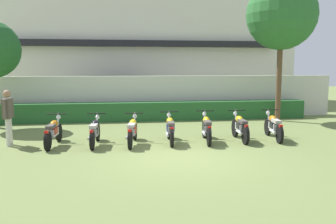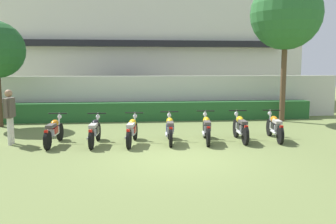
{
  "view_description": "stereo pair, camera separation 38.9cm",
  "coord_description": "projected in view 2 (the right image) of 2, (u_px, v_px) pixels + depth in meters",
  "views": [
    {
      "loc": [
        -1.61,
        -9.15,
        2.47
      ],
      "look_at": [
        0.0,
        2.25,
        0.95
      ],
      "focal_mm": 37.87,
      "sensor_mm": 36.0,
      "label": 1
    },
    {
      "loc": [
        -1.22,
        -9.2,
        2.47
      ],
      "look_at": [
        0.0,
        2.25,
        0.95
      ],
      "focal_mm": 37.87,
      "sensor_mm": 36.0,
      "label": 2
    }
  ],
  "objects": [
    {
      "name": "tree_far_side",
      "position": [
        286.0,
        14.0,
        15.23
      ],
      "size": [
        3.06,
        3.06,
        6.2
      ],
      "color": "brown",
      "rests_on": "ground"
    },
    {
      "name": "ground",
      "position": [
        177.0,
        158.0,
        9.52
      ],
      "size": [
        60.0,
        60.0,
        0.0
      ],
      "primitive_type": "plane",
      "color": "olive"
    },
    {
      "name": "motorcycle_in_row_3",
      "position": [
        170.0,
        129.0,
        11.36
      ],
      "size": [
        0.6,
        1.83,
        0.96
      ],
      "rotation": [
        0.0,
        0.0,
        1.5
      ],
      "color": "black",
      "rests_on": "ground"
    },
    {
      "name": "motorcycle_in_row_4",
      "position": [
        206.0,
        128.0,
        11.46
      ],
      "size": [
        0.6,
        1.94,
        0.97
      ],
      "rotation": [
        0.0,
        0.0,
        1.44
      ],
      "color": "black",
      "rests_on": "ground"
    },
    {
      "name": "inspector_person",
      "position": [
        10.0,
        112.0,
        11.04
      ],
      "size": [
        0.23,
        0.69,
        1.73
      ],
      "color": "silver",
      "rests_on": "ground"
    },
    {
      "name": "hedge_row",
      "position": [
        158.0,
        111.0,
        16.06
      ],
      "size": [
        14.12,
        0.7,
        0.83
      ],
      "primitive_type": "cube",
      "color": "#28602D",
      "rests_on": "ground"
    },
    {
      "name": "motorcycle_in_row_0",
      "position": [
        54.0,
        131.0,
        11.03
      ],
      "size": [
        0.6,
        1.92,
        0.95
      ],
      "rotation": [
        0.0,
        0.0,
        1.49
      ],
      "color": "black",
      "rests_on": "ground"
    },
    {
      "name": "motorcycle_in_row_6",
      "position": [
        275.0,
        127.0,
        11.79
      ],
      "size": [
        0.6,
        1.93,
        0.95
      ],
      "rotation": [
        0.0,
        0.0,
        1.43
      ],
      "color": "black",
      "rests_on": "ground"
    },
    {
      "name": "compound_wall",
      "position": [
        156.0,
        97.0,
        16.67
      ],
      "size": [
        17.65,
        0.3,
        1.99
      ],
      "primitive_type": "cube",
      "color": "silver",
      "rests_on": "ground"
    },
    {
      "name": "motorcycle_in_row_5",
      "position": [
        241.0,
        127.0,
        11.61
      ],
      "size": [
        0.6,
        1.85,
        0.97
      ],
      "rotation": [
        0.0,
        0.0,
        1.51
      ],
      "color": "black",
      "rests_on": "ground"
    },
    {
      "name": "motorcycle_in_row_1",
      "position": [
        95.0,
        131.0,
        11.08
      ],
      "size": [
        0.6,
        1.86,
        0.95
      ],
      "rotation": [
        0.0,
        0.0,
        1.5
      ],
      "color": "black",
      "rests_on": "ground"
    },
    {
      "name": "motorcycle_in_row_2",
      "position": [
        132.0,
        130.0,
        11.15
      ],
      "size": [
        0.62,
        1.91,
        0.95
      ],
      "rotation": [
        0.0,
        0.0,
        1.42
      ],
      "color": "black",
      "rests_on": "ground"
    },
    {
      "name": "building",
      "position": [
        148.0,
        49.0,
        23.63
      ],
      "size": [
        18.58,
        6.5,
        7.07
      ],
      "color": "silver",
      "rests_on": "ground"
    },
    {
      "name": "parked_car",
      "position": [
        121.0,
        95.0,
        18.67
      ],
      "size": [
        4.59,
        2.27,
        1.89
      ],
      "rotation": [
        0.0,
        0.0,
        -0.05
      ],
      "color": "black",
      "rests_on": "ground"
    }
  ]
}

